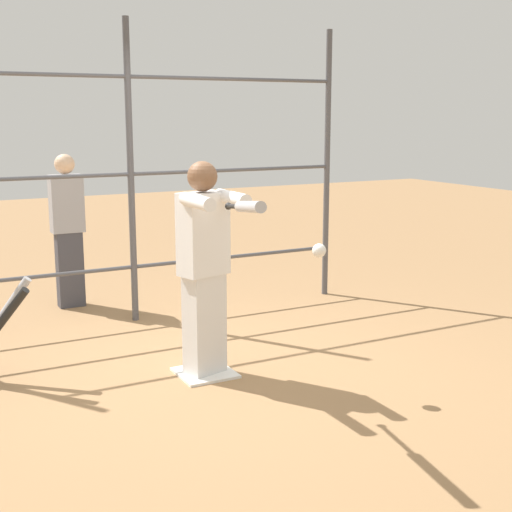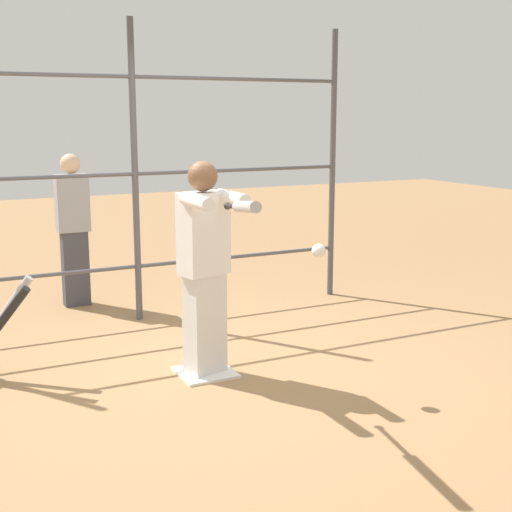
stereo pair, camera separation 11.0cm
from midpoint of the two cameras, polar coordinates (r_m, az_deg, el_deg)
The scene contains 7 objects.
ground_plane at distance 5.34m, azimuth -4.68°, elevation -9.40°, with size 24.00×24.00×0.00m, color #9E754C.
home_plate at distance 5.33m, azimuth -4.68°, elevation -9.30°, with size 0.40×0.40×0.02m.
fence_backstop at distance 6.52m, azimuth -10.47°, elevation 6.46°, with size 4.25×0.06×2.71m.
batter at distance 5.09m, azimuth -4.76°, elevation -0.52°, with size 0.39×0.60×1.56m.
baseball_bat_swinging at distance 4.10m, azimuth -1.52°, elevation 3.96°, with size 0.29×0.91×0.16m.
softball_in_flight at distance 4.85m, azimuth 4.42°, elevation 0.44°, with size 0.10×0.10×0.10m.
bystander_behind_fence at distance 7.22m, azimuth -15.24°, elevation 2.15°, with size 0.31×0.19×1.51m.
Camera 1 is at (2.00, 4.58, 1.88)m, focal length 50.00 mm.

